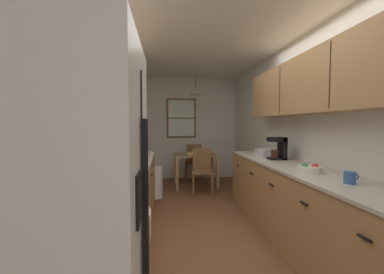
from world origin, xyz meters
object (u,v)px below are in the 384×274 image
Objects in this scene: dining_chair_near at (202,169)px; trash_bin at (155,182)px; refrigerator at (70,227)px; dining_chair_far at (194,160)px; storage_canister at (118,160)px; stove_range at (103,240)px; dining_table at (196,160)px; table_serving_bowl at (191,153)px; dish_rack at (267,152)px; mug_by_coffeemaker at (350,177)px; fruit_bowl at (310,169)px; coffee_maker at (279,148)px; microwave_over_range at (84,88)px.

dining_chair_near reaches higher than trash_bin.
trash_bin is (-0.92, -0.15, -0.21)m from dining_chair_near.
refrigerator reaches higher than dining_chair_far.
trash_bin is 2.07m from storage_canister.
stove_range is 3.51m from dining_table.
refrigerator is 11.08× the size of table_serving_bowl.
dish_rack is 1.93m from table_serving_bowl.
mug_by_coffeemaker is (1.99, -0.13, 0.48)m from stove_range.
trash_bin is 2.87m from fruit_bowl.
dish_rack is at bearing 88.05° from mug_by_coffeemaker.
mug_by_coffeemaker is 3.50m from table_serving_bowl.
fruit_bowl is (0.76, -3.53, 0.44)m from dining_chair_far.
storage_canister is (-0.01, 0.68, 0.54)m from stove_range.
refrigerator reaches higher than table_serving_bowl.
microwave_over_range is at bearing -150.72° from coffee_maker.
refrigerator is at bearing -94.44° from trash_bin.
mug_by_coffeemaker is (0.84, -3.43, 0.35)m from dining_table.
fruit_bowl is (1.90, 1.05, 0.04)m from refrigerator.
dining_chair_far is 3.92× the size of fruit_bowl.
coffee_maker is 1.34m from mug_by_coffeemaker.
refrigerator is at bearing -108.78° from dining_chair_near.
fruit_bowl is 1.42× the size of table_serving_bowl.
microwave_over_range is 0.63× the size of dining_chair_near.
microwave_over_range reaches higher than mug_by_coffeemaker.
dining_chair_near is at bearing 126.09° from dish_rack.
microwave_over_range is 2.96m from trash_bin.
fruit_bowl is at bearing -75.18° from dining_table.
coffee_maker is 0.41m from dish_rack.
mug_by_coffeemaker is at bearing -74.22° from table_serving_bowl.
stove_range is 4.79× the size of fruit_bowl.
microwave_over_range reaches higher than stove_range.
dining_chair_near is 0.95m from trash_bin.
storage_canister is at bearing -155.76° from dish_rack.
fruit_bowl is (1.95, -0.34, -0.07)m from storage_canister.
fruit_bowl is 3.04m from table_serving_bowl.
table_serving_bowl is (0.75, 0.64, 0.46)m from trash_bin.
fruit_bowl is 1.27m from dish_rack.
dish_rack is at bearing -68.96° from dining_chair_far.
fruit_bowl is at bearing -72.74° from table_serving_bowl.
storage_canister is 2.11m from coffee_maker.
refrigerator is at bearing -136.15° from coffee_maker.
storage_canister is at bearing 90.47° from stove_range.
trash_bin is (0.29, 2.60, -0.18)m from stove_range.
dining_table is 2.90m from storage_canister.
trash_bin is (0.41, 2.60, -1.36)m from microwave_over_range.
coffee_maker is (0.86, -2.66, 0.56)m from dining_chair_far.
mug_by_coffeemaker reaches higher than dining_chair_far.
microwave_over_range is 1.68× the size of dish_rack.
coffee_maker is 2.28m from table_serving_bowl.
coffee_maker is at bearing 30.63° from stove_range.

